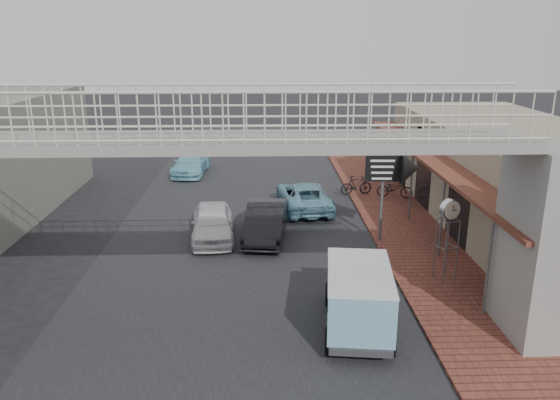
{
  "coord_description": "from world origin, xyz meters",
  "views": [
    {
      "loc": [
        0.83,
        -16.38,
        7.48
      ],
      "look_at": [
        1.43,
        2.31,
        1.8
      ],
      "focal_mm": 35.0,
      "sensor_mm": 36.0,
      "label": 1
    }
  ],
  "objects": [
    {
      "name": "angkot_curb",
      "position": [
        2.64,
        6.78,
        0.61
      ],
      "size": [
        2.48,
        4.6,
        1.23
      ],
      "primitive_type": "imported",
      "rotation": [
        0.0,
        0.0,
        3.25
      ],
      "color": "#6A9FB8",
      "rests_on": "ground"
    },
    {
      "name": "angkot_far",
      "position": [
        -3.19,
        13.54,
        0.6
      ],
      "size": [
        1.95,
        4.23,
        1.2
      ],
      "primitive_type": "imported",
      "rotation": [
        0.0,
        0.0,
        -0.07
      ],
      "color": "#79BCD3",
      "rests_on": "ground"
    },
    {
      "name": "street_clock",
      "position": [
        6.5,
        -0.82,
        2.28
      ],
      "size": [
        0.68,
        0.64,
        2.63
      ],
      "rotation": [
        0.0,
        0.0,
        0.36
      ],
      "color": "#59595B",
      "rests_on": "sidewalk"
    },
    {
      "name": "arrow_sign",
      "position": [
        6.02,
        2.64,
        2.82
      ],
      "size": [
        1.96,
        1.25,
        3.37
      ],
      "rotation": [
        0.0,
        0.0,
        -0.05
      ],
      "color": "#59595B",
      "rests_on": "sidewalk"
    },
    {
      "name": "ground",
      "position": [
        0.0,
        0.0,
        0.0
      ],
      "size": [
        120.0,
        120.0,
        0.0
      ],
      "primitive_type": "plane",
      "color": "black",
      "rests_on": "ground"
    },
    {
      "name": "shophouse_row",
      "position": [
        10.97,
        4.0,
        2.01
      ],
      "size": [
        7.2,
        18.0,
        4.0
      ],
      "color": "gray",
      "rests_on": "ground"
    },
    {
      "name": "dark_sedan",
      "position": [
        0.93,
        3.26,
        0.67
      ],
      "size": [
        1.85,
        4.22,
        1.35
      ],
      "primitive_type": "imported",
      "rotation": [
        0.0,
        0.0,
        -0.11
      ],
      "color": "black",
      "rests_on": "ground"
    },
    {
      "name": "motorcycle_near",
      "position": [
        7.03,
        8.16,
        0.53
      ],
      "size": [
        1.75,
        0.99,
        0.87
      ],
      "primitive_type": "imported",
      "rotation": [
        0.0,
        0.0,
        1.31
      ],
      "color": "black",
      "rests_on": "sidewalk"
    },
    {
      "name": "road_strip",
      "position": [
        0.0,
        0.0,
        0.01
      ],
      "size": [
        10.0,
        60.0,
        0.01
      ],
      "primitive_type": "cube",
      "color": "black",
      "rests_on": "ground"
    },
    {
      "name": "footbridge",
      "position": [
        0.0,
        -4.0,
        3.18
      ],
      "size": [
        16.4,
        2.4,
        6.34
      ],
      "color": "gray",
      "rests_on": "ground"
    },
    {
      "name": "angkot_van",
      "position": [
        3.28,
        -3.62,
        1.13
      ],
      "size": [
        2.04,
        3.8,
        1.78
      ],
      "rotation": [
        0.0,
        0.0,
        -0.12
      ],
      "color": "black",
      "rests_on": "ground"
    },
    {
      "name": "white_hatchback",
      "position": [
        -1.1,
        3.21,
        0.66
      ],
      "size": [
        1.84,
        3.96,
        1.31
      ],
      "primitive_type": "imported",
      "rotation": [
        0.0,
        0.0,
        0.08
      ],
      "color": "white",
      "rests_on": "ground"
    },
    {
      "name": "motorcycle_far",
      "position": [
        5.3,
        8.71,
        0.56
      ],
      "size": [
        1.6,
        0.71,
        0.93
      ],
      "primitive_type": "imported",
      "rotation": [
        0.0,
        0.0,
        1.75
      ],
      "color": "black",
      "rests_on": "sidewalk"
    },
    {
      "name": "sidewalk",
      "position": [
        6.5,
        3.0,
        0.05
      ],
      "size": [
        3.0,
        40.0,
        0.1
      ],
      "primitive_type": "cube",
      "color": "brown",
      "rests_on": "ground"
    }
  ]
}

